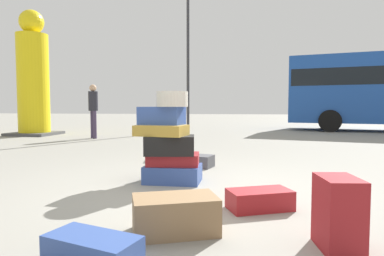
{
  "coord_description": "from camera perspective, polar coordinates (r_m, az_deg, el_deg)",
  "views": [
    {
      "loc": [
        0.69,
        -4.05,
        1.04
      ],
      "look_at": [
        -0.3,
        2.08,
        0.64
      ],
      "focal_mm": 31.4,
      "sensor_mm": 36.0,
      "label": 1
    }
  ],
  "objects": [
    {
      "name": "ground_plane",
      "position": [
        4.24,
        -0.5,
        -10.55
      ],
      "size": [
        80.0,
        80.0,
        0.0
      ],
      "primitive_type": "plane",
      "color": "gray"
    },
    {
      "name": "suitcase_tower",
      "position": [
        4.61,
        -3.9,
        -2.57
      ],
      "size": [
        0.87,
        0.65,
        1.24
      ],
      "color": "#334F99",
      "rests_on": "ground"
    },
    {
      "name": "suitcase_tan_behind_tower",
      "position": [
        6.6,
        -3.06,
        -4.39
      ],
      "size": [
        0.82,
        0.54,
        0.23
      ],
      "primitive_type": "cube",
      "rotation": [
        0.0,
        0.0,
        0.2
      ],
      "color": "#B28C33",
      "rests_on": "ground"
    },
    {
      "name": "suitcase_navy_white_trunk",
      "position": [
        2.44,
        -16.54,
        -19.3
      ],
      "size": [
        0.69,
        0.47,
        0.2
      ],
      "primitive_type": "cube",
      "rotation": [
        0.0,
        0.0,
        -0.29
      ],
      "color": "#334F99",
      "rests_on": "ground"
    },
    {
      "name": "suitcase_charcoal_left_side",
      "position": [
        5.81,
        0.81,
        -5.61
      ],
      "size": [
        0.61,
        0.48,
        0.21
      ],
      "primitive_type": "cube",
      "rotation": [
        0.0,
        0.0,
        -0.26
      ],
      "color": "#4C4C51",
      "rests_on": "ground"
    },
    {
      "name": "suitcase_maroon_right_side",
      "position": [
        3.54,
        11.41,
        -11.83
      ],
      "size": [
        0.71,
        0.55,
        0.2
      ],
      "primitive_type": "cube",
      "rotation": [
        0.0,
        0.0,
        0.41
      ],
      "color": "maroon",
      "rests_on": "ground"
    },
    {
      "name": "suitcase_brown_foreground_far",
      "position": [
        2.86,
        -2.87,
        -14.48
      ],
      "size": [
        0.78,
        0.63,
        0.3
      ],
      "primitive_type": "cube",
      "rotation": [
        0.0,
        0.0,
        0.37
      ],
      "color": "olive",
      "rests_on": "ground"
    },
    {
      "name": "suitcase_maroon_upright_blue",
      "position": [
        2.73,
        23.59,
        -13.18
      ],
      "size": [
        0.31,
        0.42,
        0.53
      ],
      "primitive_type": "cube",
      "rotation": [
        0.0,
        0.0,
        0.13
      ],
      "color": "maroon",
      "rests_on": "ground"
    },
    {
      "name": "person_bearded_onlooker",
      "position": [
        11.32,
        -16.43,
        3.58
      ],
      "size": [
        0.3,
        0.3,
        1.74
      ],
      "rotation": [
        0.0,
        0.0,
        -0.8
      ],
      "color": "#3F334C",
      "rests_on": "ground"
    },
    {
      "name": "yellow_dummy_statue",
      "position": [
        13.5,
        -25.37,
        7.41
      ],
      "size": [
        1.52,
        1.52,
        4.47
      ],
      "color": "yellow",
      "rests_on": "ground"
    },
    {
      "name": "lamp_post",
      "position": [
        14.5,
        -0.69,
        16.24
      ],
      "size": [
        0.36,
        0.36,
        6.47
      ],
      "color": "#333338",
      "rests_on": "ground"
    }
  ]
}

